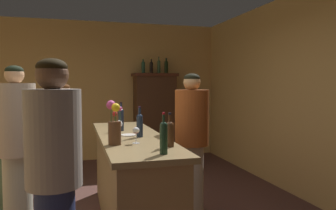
{
  "coord_description": "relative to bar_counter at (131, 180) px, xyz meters",
  "views": [
    {
      "loc": [
        -0.24,
        -3.27,
        1.54
      ],
      "look_at": [
        0.7,
        0.04,
        1.32
      ],
      "focal_mm": 34.99,
      "sensor_mm": 36.0,
      "label": 1
    }
  ],
  "objects": [
    {
      "name": "display_bottle_midright",
      "position": [
        1.23,
        2.99,
        1.4
      ],
      "size": [
        0.08,
        0.08,
        0.32
      ],
      "color": "black",
      "rests_on": "display_cabinet"
    },
    {
      "name": "patron_in_navy",
      "position": [
        -1.12,
        -0.12,
        0.44
      ],
      "size": [
        0.37,
        0.37,
        1.72
      ],
      "rotation": [
        0.0,
        0.0,
        0.06
      ],
      "color": "#ADAD9C",
      "rests_on": "ground"
    },
    {
      "name": "bartender",
      "position": [
        0.73,
        0.08,
        0.41
      ],
      "size": [
        0.39,
        0.39,
        1.66
      ],
      "rotation": [
        0.0,
        0.0,
        2.93
      ],
      "color": "#B0A398",
      "rests_on": "ground"
    },
    {
      "name": "bar_counter",
      "position": [
        0.0,
        0.0,
        0.0
      ],
      "size": [
        0.67,
        2.44,
        0.99
      ],
      "color": "olive",
      "rests_on": "ground"
    },
    {
      "name": "display_bottle_midleft",
      "position": [
        0.92,
        2.99,
        1.39
      ],
      "size": [
        0.07,
        0.07,
        0.31
      ],
      "color": "black",
      "rests_on": "display_cabinet"
    },
    {
      "name": "patron_tall",
      "position": [
        -0.71,
        -1.26,
        0.44
      ],
      "size": [
        0.36,
        0.36,
        1.71
      ],
      "rotation": [
        0.0,
        0.0,
        1.09
      ],
      "color": "navy",
      "rests_on": "ground"
    },
    {
      "name": "flower_arrangement",
      "position": [
        -0.23,
        -0.52,
        0.67
      ],
      "size": [
        0.14,
        0.15,
        0.41
      ],
      "color": "#4A2D1A",
      "rests_on": "bar_counter"
    },
    {
      "name": "wine_bottle_syrah",
      "position": [
        0.1,
        -1.02,
        0.63
      ],
      "size": [
        0.06,
        0.06,
        0.33
      ],
      "color": "#1A3221",
      "rests_on": "bar_counter"
    },
    {
      "name": "wine_glass_front",
      "position": [
        -0.11,
        0.08,
        0.6
      ],
      "size": [
        0.07,
        0.07,
        0.16
      ],
      "color": "white",
      "rests_on": "bar_counter"
    },
    {
      "name": "wall_right",
      "position": [
        2.39,
        -0.21,
        0.9
      ],
      "size": [
        0.12,
        7.07,
        2.79
      ],
      "primitive_type": "cube",
      "color": "tan",
      "rests_on": "ground"
    },
    {
      "name": "display_bottle_center",
      "position": [
        1.07,
        2.99,
        1.41
      ],
      "size": [
        0.06,
        0.06,
        0.34
      ],
      "color": "#2F472E",
      "rests_on": "display_cabinet"
    },
    {
      "name": "wine_bottle_merlot",
      "position": [
        0.07,
        -0.15,
        0.63
      ],
      "size": [
        0.07,
        0.07,
        0.32
      ],
      "color": "#1B2639",
      "rests_on": "bar_counter"
    },
    {
      "name": "patron_in_grey",
      "position": [
        -0.72,
        1.35,
        0.35
      ],
      "size": [
        0.34,
        0.34,
        1.55
      ],
      "rotation": [
        0.0,
        0.0,
        -0.77
      ],
      "color": "#4E6144",
      "rests_on": "ground"
    },
    {
      "name": "wine_bottle_rose",
      "position": [
        -0.05,
        0.36,
        0.64
      ],
      "size": [
        0.06,
        0.06,
        0.34
      ],
      "color": "#1C2535",
      "rests_on": "bar_counter"
    },
    {
      "name": "wine_bottle_malbec",
      "position": [
        0.23,
        -0.74,
        0.62
      ],
      "size": [
        0.08,
        0.08,
        0.3
      ],
      "color": "#462917",
      "rests_on": "bar_counter"
    },
    {
      "name": "wall_back",
      "position": [
        -0.32,
        3.32,
        0.9
      ],
      "size": [
        5.43,
        0.12,
        2.79
      ],
      "primitive_type": "cube",
      "color": "tan",
      "rests_on": "ground"
    },
    {
      "name": "display_cabinet",
      "position": [
        0.98,
        2.99,
        0.41
      ],
      "size": [
        0.89,
        0.48,
        1.76
      ],
      "color": "#3F2517",
      "rests_on": "ground"
    },
    {
      "name": "wine_glass_mid",
      "position": [
        -0.03,
        -0.5,
        0.6
      ],
      "size": [
        0.07,
        0.07,
        0.15
      ],
      "color": "white",
      "rests_on": "bar_counter"
    },
    {
      "name": "cheese_plate",
      "position": [
        -0.03,
        -0.03,
        0.5
      ],
      "size": [
        0.16,
        0.16,
        0.01
      ],
      "primitive_type": "cylinder",
      "color": "white",
      "rests_on": "bar_counter"
    },
    {
      "name": "display_bottle_left",
      "position": [
        0.75,
        2.99,
        1.39
      ],
      "size": [
        0.07,
        0.07,
        0.29
      ],
      "color": "#224635",
      "rests_on": "display_cabinet"
    }
  ]
}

